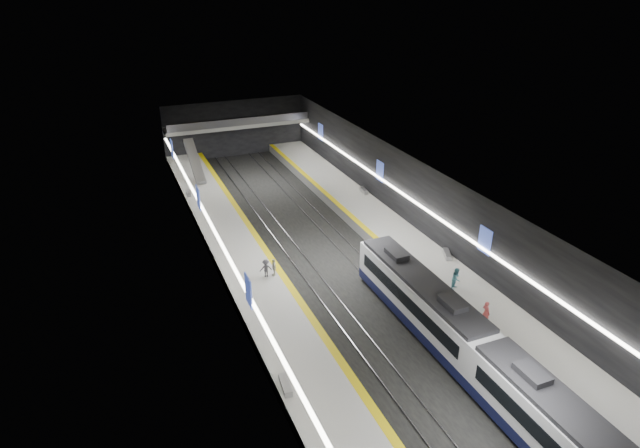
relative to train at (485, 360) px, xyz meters
name	(u,v)px	position (x,y,z in m)	size (l,w,h in m)	color
ground	(333,266)	(-2.50, 17.92, -2.20)	(70.00, 70.00, 0.00)	black
ceiling	(334,184)	(-2.50, 17.92, 5.80)	(20.00, 70.00, 0.04)	beige
wall_left	(221,247)	(-12.50, 17.92, 1.80)	(0.04, 70.00, 8.00)	black
wall_right	(431,209)	(7.50, 17.92, 1.80)	(0.04, 70.00, 8.00)	black
wall_back	(235,128)	(-2.50, 52.92, 1.80)	(20.00, 0.04, 8.00)	black
platform_left	(253,278)	(-10.00, 17.92, -1.70)	(5.00, 70.00, 1.00)	slate
tile_surface_left	(253,273)	(-10.00, 17.92, -1.19)	(5.00, 70.00, 0.02)	#A7A7A2
tactile_strip_left	(278,268)	(-7.80, 17.92, -1.18)	(0.60, 70.00, 0.02)	#DDC10B
platform_right	(405,247)	(5.00, 17.92, -1.70)	(5.00, 70.00, 1.00)	slate
tile_surface_right	(405,242)	(5.00, 17.92, -1.19)	(5.00, 70.00, 0.02)	#A7A7A2
tactile_strip_right	(385,246)	(2.80, 17.92, -1.18)	(0.60, 70.00, 0.02)	#DDC10B
rails	(333,266)	(-2.50, 17.92, -2.14)	(6.52, 70.00, 0.12)	gray
train	(485,360)	(0.00, 0.00, 0.00)	(2.69, 30.05, 3.60)	#0E1236
ad_posters	(329,217)	(-2.50, 18.92, 2.30)	(19.94, 53.50, 2.20)	#3B50B1
cove_light_left	(224,249)	(-12.30, 17.92, 1.60)	(0.25, 68.60, 0.12)	white
cove_light_right	(429,211)	(7.30, 17.92, 1.60)	(0.25, 68.60, 0.12)	white
mezzanine_bridge	(238,125)	(-2.50, 50.85, 2.84)	(20.00, 3.00, 1.50)	gray
escalator	(195,161)	(-10.00, 43.92, 0.70)	(1.20, 8.00, 0.60)	#99999E
bench_left_near	(285,385)	(-12.00, 3.68, -0.98)	(0.50, 1.81, 0.44)	#99999E
bench_left_far	(188,193)	(-12.00, 37.80, -1.00)	(0.44, 1.59, 0.39)	#99999E
bench_right_near	(447,254)	(7.00, 14.04, -0.98)	(0.50, 1.80, 0.44)	#99999E
bench_right_far	(364,191)	(7.00, 30.71, -0.99)	(0.47, 1.70, 0.42)	#99999E
passenger_right_a	(486,313)	(3.67, 4.48, -0.28)	(0.67, 0.44, 1.84)	#CC4C4D
passenger_right_b	(456,279)	(4.51, 9.26, -0.27)	(0.90, 0.70, 1.85)	teal
passenger_left_a	(274,267)	(-8.46, 16.85, -0.42)	(0.91, 0.38, 1.55)	silver
passenger_left_b	(266,268)	(-9.13, 16.92, -0.40)	(1.02, 0.59, 1.58)	#3C3B42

